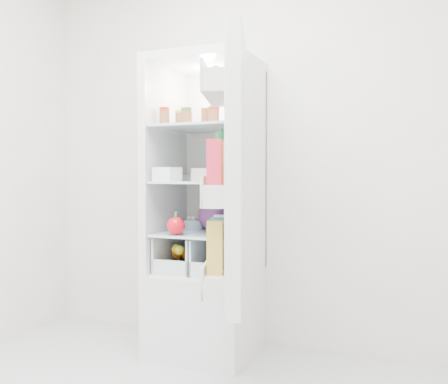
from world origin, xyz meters
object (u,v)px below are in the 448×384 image
at_px(mushroom_bowl, 194,225).
at_px(fridge_door, 231,175).
at_px(refrigerator, 209,244).
at_px(red_cabbage, 213,215).

height_order(mushroom_bowl, fridge_door, fridge_door).
bearing_deg(mushroom_bowl, fridge_door, -52.25).
height_order(refrigerator, fridge_door, refrigerator).
bearing_deg(refrigerator, mushroom_bowl, 165.67).
xyz_separation_m(refrigerator, fridge_door, (0.39, -0.62, 0.43)).
relative_size(refrigerator, mushroom_bowl, 13.71).
distance_m(red_cabbage, mushroom_bowl, 0.14).
relative_size(red_cabbage, mushroom_bowl, 1.42).
bearing_deg(refrigerator, fridge_door, -57.91).
xyz_separation_m(refrigerator, red_cabbage, (0.00, 0.05, 0.18)).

